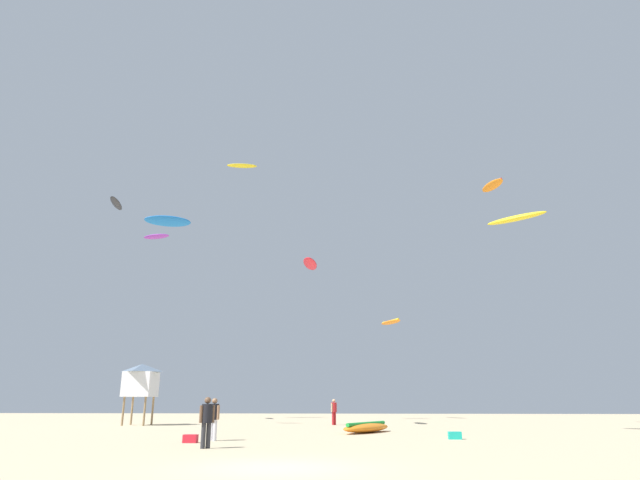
{
  "coord_description": "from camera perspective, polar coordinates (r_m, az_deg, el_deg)",
  "views": [
    {
      "loc": [
        2.03,
        -14.65,
        1.64
      ],
      "look_at": [
        0.0,
        15.58,
        10.66
      ],
      "focal_mm": 30.34,
      "sensor_mm": 36.0,
      "label": 1
    }
  ],
  "objects": [
    {
      "name": "gear_bag",
      "position": [
        23.9,
        -13.51,
        -19.7
      ],
      "size": [
        0.56,
        0.36,
        0.32
      ],
      "primitive_type": "cube",
      "color": "red",
      "rests_on": "ground"
    },
    {
      "name": "kite_aloft_4",
      "position": [
        39.83,
        -1.05,
        -2.53
      ],
      "size": [
        1.15,
        3.57,
        0.55
      ],
      "color": "red"
    },
    {
      "name": "person_midground",
      "position": [
        40.07,
        1.48,
        -17.46
      ],
      "size": [
        0.4,
        0.48,
        1.75
      ],
      "rotation": [
        0.0,
        0.0,
        2.49
      ],
      "color": "#B21E23",
      "rests_on": "ground"
    },
    {
      "name": "person_left",
      "position": [
        24.84,
        -11.12,
        -17.72
      ],
      "size": [
        0.52,
        0.39,
        1.74
      ],
      "rotation": [
        0.0,
        0.0,
        4.22
      ],
      "color": "silver",
      "rests_on": "ground"
    },
    {
      "name": "kite_aloft_3",
      "position": [
        33.24,
        19.99,
        2.17
      ],
      "size": [
        3.4,
        2.92,
        0.59
      ],
      "color": "yellow"
    },
    {
      "name": "kite_aloft_5",
      "position": [
        41.87,
        -16.88,
        0.35
      ],
      "size": [
        2.24,
        1.15,
        0.36
      ],
      "color": "purple"
    },
    {
      "name": "kite_aloft_7",
      "position": [
        55.36,
        -15.76,
        1.93
      ],
      "size": [
        4.62,
        2.55,
        1.14
      ],
      "color": "blue"
    },
    {
      "name": "person_foreground",
      "position": [
        20.98,
        -11.85,
        -17.91
      ],
      "size": [
        0.47,
        0.42,
        1.77
      ],
      "rotation": [
        0.0,
        0.0,
        5.42
      ],
      "color": "#2D2D33",
      "rests_on": "ground"
    },
    {
      "name": "kite_aloft_0",
      "position": [
        43.39,
        17.72,
        5.51
      ],
      "size": [
        1.57,
        2.64,
        0.63
      ],
      "color": "orange"
    },
    {
      "name": "kite_aloft_1",
      "position": [
        53.72,
        -20.7,
        3.64
      ],
      "size": [
        1.91,
        3.67,
        0.7
      ],
      "color": "#2D2D33"
    },
    {
      "name": "kite_grounded_near",
      "position": [
        30.61,
        4.93,
        -19.11
      ],
      "size": [
        3.25,
        4.58,
        0.53
      ],
      "color": "orange",
      "rests_on": "ground"
    },
    {
      "name": "cooler_box",
      "position": [
        26.09,
        14.04,
        -19.37
      ],
      "size": [
        0.56,
        0.36,
        0.32
      ],
      "primitive_type": "cube",
      "color": "#19B29E",
      "rests_on": "ground"
    },
    {
      "name": "kite_aloft_6",
      "position": [
        53.99,
        7.47,
        -8.59
      ],
      "size": [
        2.32,
        3.3,
        0.41
      ],
      "color": "orange"
    },
    {
      "name": "kite_aloft_2",
      "position": [
        50.56,
        -8.24,
        7.75
      ],
      "size": [
        2.81,
        1.15,
        0.28
      ],
      "color": "yellow"
    },
    {
      "name": "ground_plane",
      "position": [
        14.88,
        -4.37,
        -22.86
      ],
      "size": [
        120.0,
        120.0,
        0.0
      ],
      "primitive_type": "plane",
      "color": "#C6B28C"
    },
    {
      "name": "lifeguard_tower",
      "position": [
        41.49,
        -18.36,
        -13.82
      ],
      "size": [
        2.3,
        2.3,
        4.15
      ],
      "color": "#8C704C",
      "rests_on": "ground"
    }
  ]
}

